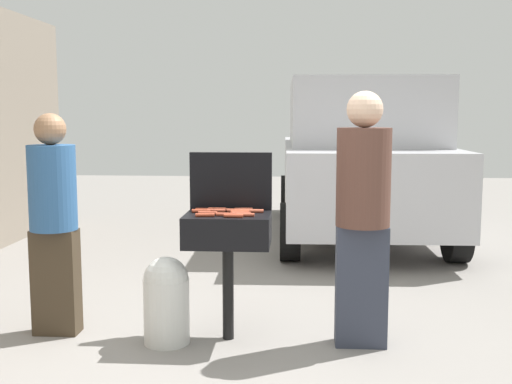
# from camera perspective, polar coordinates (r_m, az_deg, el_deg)

# --- Properties ---
(ground_plane) EXTENTS (24.00, 24.00, 0.00)m
(ground_plane) POSITION_cam_1_polar(r_m,az_deg,el_deg) (4.41, -1.52, -14.16)
(ground_plane) COLOR gray
(bbq_grill) EXTENTS (0.60, 0.44, 0.90)m
(bbq_grill) POSITION_cam_1_polar(r_m,az_deg,el_deg) (4.42, -2.58, -3.84)
(bbq_grill) COLOR black
(bbq_grill) RESTS_ON ground
(grill_lid_open) EXTENTS (0.60, 0.05, 0.42)m
(grill_lid_open) POSITION_cam_1_polar(r_m,az_deg,el_deg) (4.59, -2.30, 1.00)
(grill_lid_open) COLOR black
(grill_lid_open) RESTS_ON bbq_grill
(hot_dog_0) EXTENTS (0.13, 0.04, 0.03)m
(hot_dog_0) POSITION_cam_1_polar(r_m,az_deg,el_deg) (4.29, -4.66, -2.10)
(hot_dog_0) COLOR #AD4228
(hot_dog_0) RESTS_ON bbq_grill
(hot_dog_1) EXTENTS (0.13, 0.03, 0.03)m
(hot_dog_1) POSITION_cam_1_polar(r_m,az_deg,el_deg) (4.28, -1.01, -2.09)
(hot_dog_1) COLOR #B74C33
(hot_dog_1) RESTS_ON bbq_grill
(hot_dog_2) EXTENTS (0.13, 0.03, 0.03)m
(hot_dog_2) POSITION_cam_1_polar(r_m,az_deg,el_deg) (4.30, -2.78, -2.05)
(hot_dog_2) COLOR #B74C33
(hot_dog_2) RESTS_ON bbq_grill
(hot_dog_3) EXTENTS (0.13, 0.03, 0.03)m
(hot_dog_3) POSITION_cam_1_polar(r_m,az_deg,el_deg) (4.50, -2.49, -1.65)
(hot_dog_3) COLOR #B74C33
(hot_dog_3) RESTS_ON bbq_grill
(hot_dog_4) EXTENTS (0.13, 0.03, 0.03)m
(hot_dog_4) POSITION_cam_1_polar(r_m,az_deg,el_deg) (4.34, -1.32, -1.96)
(hot_dog_4) COLOR #B74C33
(hot_dog_4) RESTS_ON bbq_grill
(hot_dog_5) EXTENTS (0.13, 0.03, 0.03)m
(hot_dog_5) POSITION_cam_1_polar(r_m,az_deg,el_deg) (4.45, -0.15, -1.73)
(hot_dog_5) COLOR #C6593D
(hot_dog_5) RESTS_ON bbq_grill
(hot_dog_6) EXTENTS (0.13, 0.04, 0.03)m
(hot_dog_6) POSITION_cam_1_polar(r_m,az_deg,el_deg) (4.52, -1.08, -1.60)
(hot_dog_6) COLOR #C6593D
(hot_dog_6) RESTS_ON bbq_grill
(hot_dog_7) EXTENTS (0.13, 0.03, 0.03)m
(hot_dog_7) POSITION_cam_1_polar(r_m,az_deg,el_deg) (4.47, -3.63, -1.71)
(hot_dog_7) COLOR #B74C33
(hot_dog_7) RESTS_ON bbq_grill
(hot_dog_8) EXTENTS (0.13, 0.03, 0.03)m
(hot_dog_8) POSITION_cam_1_polar(r_m,az_deg,el_deg) (4.37, -4.41, -1.92)
(hot_dog_8) COLOR #B74C33
(hot_dog_8) RESTS_ON bbq_grill
(hot_dog_9) EXTENTS (0.13, 0.03, 0.03)m
(hot_dog_9) POSITION_cam_1_polar(r_m,az_deg,el_deg) (4.46, -1.80, -1.71)
(hot_dog_9) COLOR #C6593D
(hot_dog_9) RESTS_ON bbq_grill
(hot_dog_10) EXTENTS (0.13, 0.04, 0.03)m
(hot_dog_10) POSITION_cam_1_polar(r_m,az_deg,el_deg) (4.43, -1.48, -1.78)
(hot_dog_10) COLOR #AD4228
(hot_dog_10) RESTS_ON bbq_grill
(hot_dog_11) EXTENTS (0.13, 0.03, 0.03)m
(hot_dog_11) POSITION_cam_1_polar(r_m,az_deg,el_deg) (4.24, -2.06, -2.18)
(hot_dog_11) COLOR #AD4228
(hot_dog_11) RESTS_ON bbq_grill
(hot_dog_12) EXTENTS (0.13, 0.03, 0.03)m
(hot_dog_12) POSITION_cam_1_polar(r_m,az_deg,el_deg) (4.54, -3.54, -1.57)
(hot_dog_12) COLOR #B74C33
(hot_dog_12) RESTS_ON bbq_grill
(hot_dog_13) EXTENTS (0.13, 0.04, 0.03)m
(hot_dog_13) POSITION_cam_1_polar(r_m,az_deg,el_deg) (4.39, -1.47, -1.86)
(hot_dog_13) COLOR #AD4228
(hot_dog_13) RESTS_ON bbq_grill
(hot_dog_14) EXTENTS (0.13, 0.03, 0.03)m
(hot_dog_14) POSITION_cam_1_polar(r_m,az_deg,el_deg) (4.52, -4.69, -1.62)
(hot_dog_14) COLOR #AD4228
(hot_dog_14) RESTS_ON bbq_grill
(hot_dog_15) EXTENTS (0.13, 0.04, 0.03)m
(hot_dog_15) POSITION_cam_1_polar(r_m,az_deg,el_deg) (4.46, -5.01, -1.74)
(hot_dog_15) COLOR #AD4228
(hot_dog_15) RESTS_ON bbq_grill
(propane_tank) EXTENTS (0.32, 0.32, 0.62)m
(propane_tank) POSITION_cam_1_polar(r_m,az_deg,el_deg) (4.48, -8.15, -9.56)
(propane_tank) COLOR silver
(propane_tank) RESTS_ON ground
(person_left) EXTENTS (0.34, 0.34, 1.61)m
(person_left) POSITION_cam_1_polar(r_m,az_deg,el_deg) (4.74, -17.93, -2.08)
(person_left) COLOR #3F3323
(person_left) RESTS_ON ground
(person_right) EXTENTS (0.37, 0.37, 1.76)m
(person_right) POSITION_cam_1_polar(r_m,az_deg,el_deg) (4.33, 9.68, -1.61)
(person_right) COLOR #333847
(person_right) RESTS_ON ground
(parked_minivan) EXTENTS (2.12, 4.45, 2.02)m
(parked_minivan) POSITION_cam_1_polar(r_m,az_deg,el_deg) (8.33, 9.27, 3.04)
(parked_minivan) COLOR #B7B7BC
(parked_minivan) RESTS_ON ground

